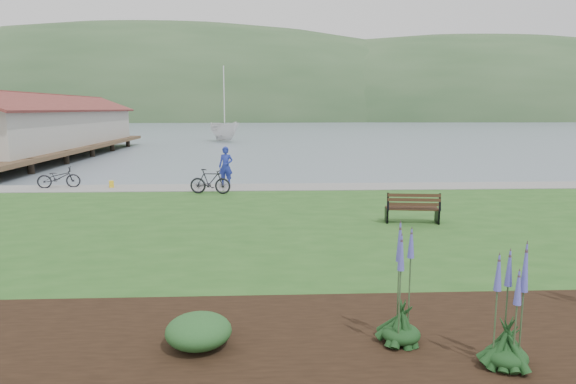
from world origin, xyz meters
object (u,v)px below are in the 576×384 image
bicycle_a (59,178)px  sailboat (225,142)px  person (226,163)px  park_bench (413,207)px

bicycle_a → sailboat: bearing=-19.4°
person → bicycle_a: bearing=-165.4°
park_bench → person: (-6.71, 8.61, 0.60)m
park_bench → bicycle_a: (-14.60, 8.31, -0.02)m
park_bench → person: bearing=135.4°
person → sailboat: 40.70m
park_bench → person: size_ratio=0.79×
sailboat → bicycle_a: bearing=-122.7°
park_bench → person: 10.93m
person → bicycle_a: size_ratio=1.17×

